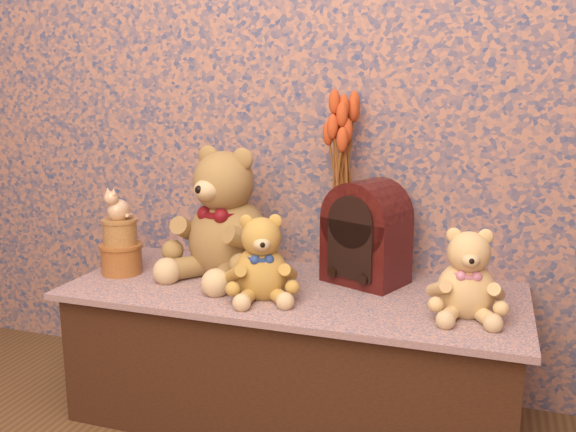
% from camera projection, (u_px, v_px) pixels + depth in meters
% --- Properties ---
extents(display_shelf, '(1.40, 0.59, 0.43)m').
position_uv_depth(display_shelf, '(293.00, 352.00, 1.95)').
color(display_shelf, '#3A4977').
rests_on(display_shelf, ground).
extents(teddy_large, '(0.47, 0.52, 0.46)m').
position_uv_depth(teddy_large, '(228.00, 207.00, 2.01)').
color(teddy_large, olive).
rests_on(teddy_large, display_shelf).
extents(teddy_medium, '(0.30, 0.32, 0.27)m').
position_uv_depth(teddy_medium, '(261.00, 253.00, 1.81)').
color(teddy_medium, '#BC8435').
rests_on(teddy_medium, display_shelf).
extents(teddy_small, '(0.24, 0.28, 0.26)m').
position_uv_depth(teddy_small, '(467.00, 269.00, 1.66)').
color(teddy_small, tan).
rests_on(teddy_small, display_shelf).
extents(cathedral_radio, '(0.29, 0.25, 0.33)m').
position_uv_depth(cathedral_radio, '(366.00, 232.00, 1.94)').
color(cathedral_radio, black).
rests_on(cathedral_radio, display_shelf).
extents(ceramic_vase, '(0.14, 0.14, 0.20)m').
position_uv_depth(ceramic_vase, '(343.00, 247.00, 2.02)').
color(ceramic_vase, tan).
rests_on(ceramic_vase, display_shelf).
extents(dried_stalks, '(0.26, 0.26, 0.41)m').
position_uv_depth(dried_stalks, '(344.00, 155.00, 1.95)').
color(dried_stalks, '#CB4820').
rests_on(dried_stalks, ceramic_vase).
extents(biscuit_tin_lower, '(0.15, 0.15, 0.10)m').
position_uv_depth(biscuit_tin_lower, '(122.00, 259.00, 2.05)').
color(biscuit_tin_lower, '#AD8A32').
rests_on(biscuit_tin_lower, display_shelf).
extents(biscuit_tin_upper, '(0.12, 0.12, 0.09)m').
position_uv_depth(biscuit_tin_upper, '(120.00, 232.00, 2.03)').
color(biscuit_tin_upper, '#D4B25D').
rests_on(biscuit_tin_upper, biscuit_tin_lower).
extents(cat_figurine, '(0.10, 0.11, 0.11)m').
position_uv_depth(cat_figurine, '(118.00, 203.00, 2.01)').
color(cat_figurine, silver).
rests_on(cat_figurine, biscuit_tin_upper).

